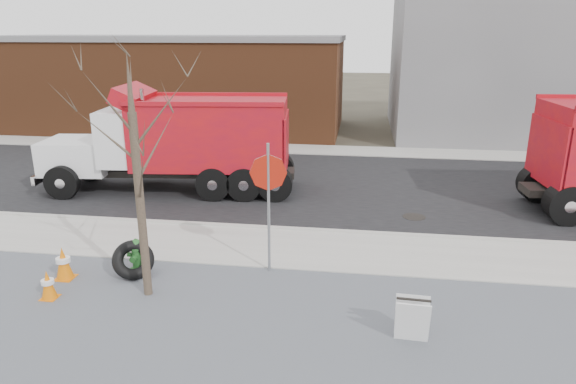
% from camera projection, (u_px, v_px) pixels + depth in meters
% --- Properties ---
extents(ground, '(120.00, 120.00, 0.00)m').
position_uv_depth(ground, '(307.00, 254.00, 13.25)').
color(ground, '#383328').
rests_on(ground, ground).
extents(gravel_verge, '(60.00, 5.00, 0.03)m').
position_uv_depth(gravel_verge, '(287.00, 328.00, 9.94)').
color(gravel_verge, slate).
rests_on(gravel_verge, ground).
extents(sidewalk, '(60.00, 2.50, 0.06)m').
position_uv_depth(sidewalk, '(308.00, 249.00, 13.48)').
color(sidewalk, '#9E9B93').
rests_on(sidewalk, ground).
extents(curb, '(60.00, 0.15, 0.11)m').
position_uv_depth(curb, '(312.00, 230.00, 14.70)').
color(curb, '#9E9B93').
rests_on(curb, ground).
extents(road, '(60.00, 9.40, 0.02)m').
position_uv_depth(road, '(325.00, 185.00, 19.20)').
color(road, black).
rests_on(road, ground).
extents(far_sidewalk, '(60.00, 2.00, 0.06)m').
position_uv_depth(far_sidewalk, '(333.00, 150.00, 24.57)').
color(far_sidewalk, '#9E9B93').
rests_on(far_sidewalk, ground).
extents(building_grey, '(12.00, 10.00, 8.00)m').
position_uv_depth(building_grey, '(508.00, 60.00, 27.82)').
color(building_grey, gray).
rests_on(building_grey, ground).
extents(building_brick, '(20.20, 8.20, 5.30)m').
position_uv_depth(building_brick, '(168.00, 82.00, 29.85)').
color(building_brick, brown).
rests_on(building_brick, ground).
extents(bare_tree, '(3.20, 3.20, 5.20)m').
position_uv_depth(bare_tree, '(135.00, 148.00, 10.24)').
color(bare_tree, '#382D23').
rests_on(bare_tree, ground).
extents(fire_hydrant, '(0.48, 0.47, 0.85)m').
position_uv_depth(fire_hydrant, '(137.00, 257.00, 12.18)').
color(fire_hydrant, '#2D6928').
rests_on(fire_hydrant, ground).
extents(truck_tire, '(1.24, 1.18, 0.91)m').
position_uv_depth(truck_tire, '(133.00, 260.00, 11.95)').
color(truck_tire, black).
rests_on(truck_tire, ground).
extents(stop_sign, '(0.85, 0.16, 3.14)m').
position_uv_depth(stop_sign, '(268.00, 187.00, 11.68)').
color(stop_sign, gray).
rests_on(stop_sign, ground).
extents(sandwich_board, '(0.64, 0.42, 0.86)m').
position_uv_depth(sandwich_board, '(412.00, 319.00, 9.42)').
color(sandwich_board, silver).
rests_on(sandwich_board, ground).
extents(traffic_cone_near, '(0.42, 0.42, 0.80)m').
position_uv_depth(traffic_cone_near, '(64.00, 263.00, 11.82)').
color(traffic_cone_near, orange).
rests_on(traffic_cone_near, ground).
extents(traffic_cone_far, '(0.35, 0.35, 0.67)m').
position_uv_depth(traffic_cone_far, '(48.00, 285.00, 10.96)').
color(traffic_cone_far, orange).
rests_on(traffic_cone_far, ground).
extents(dump_truck_red_b, '(8.93, 3.38, 3.71)m').
position_uv_depth(dump_truck_red_b, '(179.00, 139.00, 17.95)').
color(dump_truck_red_b, black).
rests_on(dump_truck_red_b, ground).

